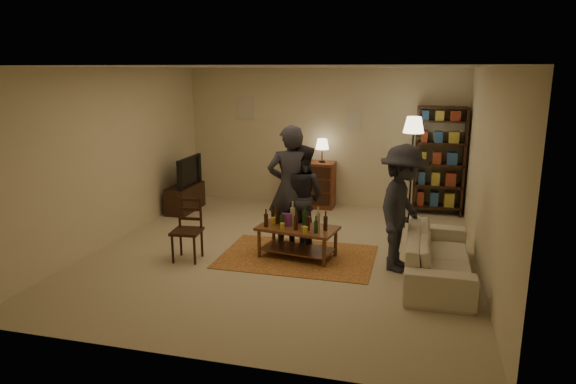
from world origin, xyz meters
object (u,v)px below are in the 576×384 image
(sofa, at_px, (438,256))
(person_left, at_px, (291,188))
(floor_lamp, at_px, (413,132))
(bookshelf, at_px, (439,160))
(coffee_table, at_px, (297,230))
(tv_stand, at_px, (185,191))
(dresser, at_px, (310,183))
(person_by_sofa, at_px, (402,208))
(dining_chair, at_px, (188,227))
(person_right, at_px, (301,197))

(sofa, xyz_separation_m, person_left, (-2.14, 0.61, 0.64))
(floor_lamp, xyz_separation_m, sofa, (0.44, -2.57, -1.29))
(bookshelf, bearing_deg, coffee_table, -124.71)
(coffee_table, relative_size, tv_stand, 1.14)
(dresser, bearing_deg, person_by_sofa, -57.18)
(sofa, bearing_deg, person_left, 74.09)
(coffee_table, bearing_deg, person_left, 118.00)
(dining_chair, distance_m, person_by_sofa, 3.00)
(person_right, relative_size, person_by_sofa, 0.92)
(coffee_table, bearing_deg, dining_chair, -163.25)
(coffee_table, relative_size, dresser, 0.88)
(bookshelf, bearing_deg, dining_chair, -136.26)
(person_right, bearing_deg, dining_chair, 52.32)
(dresser, bearing_deg, person_right, -80.90)
(dining_chair, bearing_deg, person_left, 25.31)
(person_left, bearing_deg, sofa, 148.24)
(person_by_sofa, bearing_deg, person_left, 90.18)
(floor_lamp, bearing_deg, person_by_sofa, -91.41)
(dresser, xyz_separation_m, bookshelf, (2.44, 0.07, 0.56))
(dining_chair, distance_m, floor_lamp, 4.23)
(tv_stand, distance_m, person_by_sofa, 4.64)
(floor_lamp, height_order, person_by_sofa, floor_lamp)
(dining_chair, distance_m, sofa, 3.46)
(tv_stand, relative_size, sofa, 0.51)
(bookshelf, relative_size, person_by_sofa, 1.17)
(person_left, height_order, person_by_sofa, person_left)
(floor_lamp, bearing_deg, bookshelf, 51.42)
(tv_stand, xyz_separation_m, sofa, (4.64, -2.20, -0.08))
(tv_stand, distance_m, person_left, 3.02)
(sofa, height_order, person_by_sofa, person_by_sofa)
(coffee_table, distance_m, person_by_sofa, 1.54)
(coffee_table, relative_size, bookshelf, 0.60)
(person_by_sofa, bearing_deg, dining_chair, 111.64)
(bookshelf, distance_m, sofa, 3.26)
(coffee_table, distance_m, floor_lamp, 3.00)
(coffee_table, bearing_deg, tv_stand, 144.36)
(sofa, bearing_deg, person_by_sofa, 70.26)
(person_left, bearing_deg, floor_lamp, -146.79)
(person_left, bearing_deg, coffee_table, 102.15)
(tv_stand, height_order, person_right, person_right)
(dining_chair, distance_m, dresser, 3.45)
(floor_lamp, height_order, person_left, person_left)
(person_left, distance_m, person_right, 0.23)
(dresser, bearing_deg, bookshelf, 1.57)
(dresser, distance_m, floor_lamp, 2.32)
(floor_lamp, bearing_deg, dining_chair, -137.73)
(bookshelf, distance_m, person_left, 3.38)
(dining_chair, xyz_separation_m, bookshelf, (3.50, 3.35, 0.55))
(coffee_table, bearing_deg, person_by_sofa, -3.86)
(coffee_table, distance_m, person_left, 0.66)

